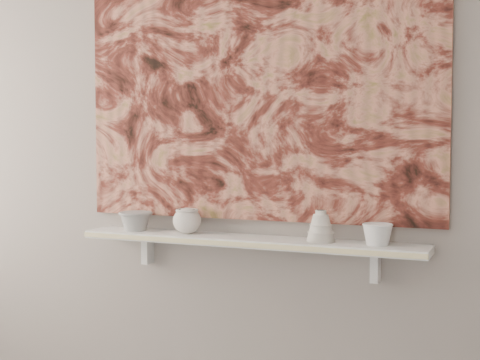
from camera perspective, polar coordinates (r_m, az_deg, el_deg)
The scene contains 11 objects.
wall_back at distance 2.69m, azimuth 1.41°, elevation 4.27°, with size 3.60×3.60×0.00m, color gray.
shelf at distance 2.63m, azimuth 0.63°, elevation -5.23°, with size 1.40×0.18×0.03m, color white.
shelf_stripe at distance 2.54m, azimuth -0.16°, elevation -5.52°, with size 1.40×0.01×0.02m, color beige.
bracket_left at distance 2.91m, azimuth -7.89°, elevation -5.90°, with size 0.03×0.06×0.12m, color white.
bracket_right at distance 2.56m, azimuth 11.48°, elevation -7.22°, with size 0.03×0.06×0.12m, color white.
painting at distance 2.68m, azimuth 1.30°, elevation 8.33°, with size 1.50×0.03×1.10m, color maroon.
house_motif at distance 2.53m, azimuth 10.72°, elevation 1.59°, with size 0.09×0.00×0.08m, color black.
bowl_grey at distance 2.85m, azimuth -8.91°, elevation -3.46°, with size 0.14×0.14×0.08m, color #959592, non-canonical shape.
cup_cream at distance 2.73m, azimuth -4.54°, elevation -3.49°, with size 0.12×0.12×0.11m, color silver, non-canonical shape.
bell_vessel at distance 2.52m, azimuth 6.90°, elevation -3.91°, with size 0.11×0.11×0.12m, color silver, non-canonical shape.
bowl_white at distance 2.47m, azimuth 11.66°, elevation -4.55°, with size 0.11×0.11×0.08m, color white, non-canonical shape.
Camera 1 is at (0.98, -0.90, 1.31)m, focal length 50.00 mm.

